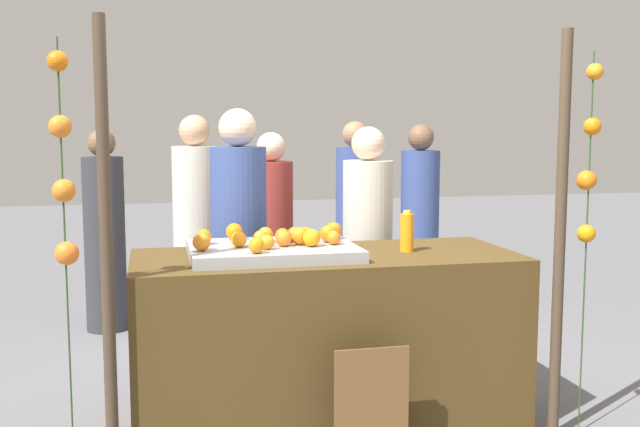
% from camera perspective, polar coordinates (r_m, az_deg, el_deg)
% --- Properties ---
extents(ground_plane, '(24.00, 24.00, 0.00)m').
position_cam_1_polar(ground_plane, '(4.19, 0.47, -15.48)').
color(ground_plane, slate).
extents(stall_counter, '(2.02, 0.83, 0.91)m').
position_cam_1_polar(stall_counter, '(4.04, 0.48, -9.50)').
color(stall_counter, '#4C3819').
rests_on(stall_counter, ground_plane).
extents(orange_tray, '(0.85, 0.63, 0.06)m').
position_cam_1_polar(orange_tray, '(3.87, -3.64, -2.87)').
color(orange_tray, '#9EA0A5').
rests_on(orange_tray, stall_counter).
extents(orange_0, '(0.08, 0.08, 0.08)m').
position_cam_1_polar(orange_0, '(3.97, -1.96, -1.59)').
color(orange_0, orange).
rests_on(orange_0, orange_tray).
extents(orange_1, '(0.09, 0.09, 0.09)m').
position_cam_1_polar(orange_1, '(3.86, -1.56, -1.74)').
color(orange_1, orange).
rests_on(orange_1, orange_tray).
extents(orange_2, '(0.08, 0.08, 0.08)m').
position_cam_1_polar(orange_2, '(3.62, -4.89, -2.45)').
color(orange_2, orange).
rests_on(orange_2, orange_tray).
extents(orange_3, '(0.09, 0.09, 0.09)m').
position_cam_1_polar(orange_3, '(3.95, 0.64, -1.55)').
color(orange_3, orange).
rests_on(orange_3, orange_tray).
extents(orange_4, '(0.08, 0.08, 0.08)m').
position_cam_1_polar(orange_4, '(3.92, -8.89, -1.77)').
color(orange_4, orange).
rests_on(orange_4, orange_tray).
extents(orange_5, '(0.08, 0.08, 0.08)m').
position_cam_1_polar(orange_5, '(3.81, -6.23, -1.98)').
color(orange_5, orange).
rests_on(orange_5, orange_tray).
extents(orange_6, '(0.08, 0.08, 0.08)m').
position_cam_1_polar(orange_6, '(3.95, -4.20, -1.63)').
color(orange_6, orange).
rests_on(orange_6, orange_tray).
extents(orange_7, '(0.09, 0.09, 0.09)m').
position_cam_1_polar(orange_7, '(3.72, -9.05, -2.16)').
color(orange_7, orange).
rests_on(orange_7, orange_tray).
extents(orange_8, '(0.09, 0.09, 0.09)m').
position_cam_1_polar(orange_8, '(4.07, 1.05, -1.32)').
color(orange_8, orange).
rests_on(orange_8, orange_tray).
extents(orange_9, '(0.08, 0.08, 0.08)m').
position_cam_1_polar(orange_9, '(3.82, -2.80, -1.94)').
color(orange_9, orange).
rests_on(orange_9, orange_tray).
extents(orange_10, '(0.09, 0.09, 0.09)m').
position_cam_1_polar(orange_10, '(4.06, -6.58, -1.38)').
color(orange_10, orange).
rests_on(orange_10, orange_tray).
extents(orange_11, '(0.08, 0.08, 0.08)m').
position_cam_1_polar(orange_11, '(3.82, -4.55, -1.91)').
color(orange_11, orange).
rests_on(orange_11, orange_tray).
extents(orange_12, '(0.07, 0.07, 0.07)m').
position_cam_1_polar(orange_12, '(3.87, 1.05, -1.86)').
color(orange_12, orange).
rests_on(orange_12, orange_tray).
extents(orange_13, '(0.07, 0.07, 0.07)m').
position_cam_1_polar(orange_13, '(4.00, -1.08, -1.57)').
color(orange_13, orange).
rests_on(orange_13, orange_tray).
extents(orange_14, '(0.07, 0.07, 0.07)m').
position_cam_1_polar(orange_14, '(3.73, -4.07, -2.20)').
color(orange_14, orange).
rests_on(orange_14, orange_tray).
extents(orange_15, '(0.08, 0.08, 0.08)m').
position_cam_1_polar(orange_15, '(3.92, -2.88, -1.71)').
color(orange_15, orange).
rests_on(orange_15, orange_tray).
extents(orange_16, '(0.09, 0.09, 0.09)m').
position_cam_1_polar(orange_16, '(3.81, -0.64, -1.88)').
color(orange_16, orange).
rests_on(orange_16, orange_tray).
extents(juice_bottle, '(0.07, 0.07, 0.22)m').
position_cam_1_polar(juice_bottle, '(4.04, 6.67, -1.42)').
color(juice_bottle, orange).
rests_on(juice_bottle, stall_counter).
extents(chalkboard_sign, '(0.36, 0.03, 0.58)m').
position_cam_1_polar(chalkboard_sign, '(3.59, 3.93, -14.61)').
color(chalkboard_sign, brown).
rests_on(chalkboard_sign, ground_plane).
extents(vendor_left, '(0.34, 0.34, 1.69)m').
position_cam_1_polar(vendor_left, '(4.57, -6.20, -3.39)').
color(vendor_left, '#384C8C').
rests_on(vendor_left, ground_plane).
extents(vendor_right, '(0.32, 0.32, 1.58)m').
position_cam_1_polar(vendor_right, '(4.78, 3.65, -3.52)').
color(vendor_right, beige).
rests_on(vendor_right, ground_plane).
extents(crowd_person_0, '(0.31, 0.31, 1.54)m').
position_cam_1_polar(crowd_person_0, '(5.39, -3.70, -2.55)').
color(crowd_person_0, maroon).
rests_on(crowd_person_0, ground_plane).
extents(crowd_person_1, '(0.31, 0.31, 1.56)m').
position_cam_1_polar(crowd_person_1, '(6.00, -16.14, -1.78)').
color(crowd_person_1, '#333338').
rests_on(crowd_person_1, ground_plane).
extents(crowd_person_2, '(0.32, 0.32, 1.60)m').
position_cam_1_polar(crowd_person_2, '(6.30, 7.62, -1.02)').
color(crowd_person_2, '#384C8C').
rests_on(crowd_person_2, ground_plane).
extents(crowd_person_3, '(0.33, 0.33, 1.63)m').
position_cam_1_polar(crowd_person_3, '(6.38, 2.67, -0.76)').
color(crowd_person_3, '#384C8C').
rests_on(crowd_person_3, ground_plane).
extents(crowd_person_4, '(0.33, 0.33, 1.66)m').
position_cam_1_polar(crowd_person_4, '(5.50, -9.41, -1.85)').
color(crowd_person_4, beige).
rests_on(crowd_person_4, ground_plane).
extents(canopy_post_left, '(0.06, 0.06, 2.05)m').
position_cam_1_polar(canopy_post_left, '(3.37, -16.01, -3.04)').
color(canopy_post_left, '#473828').
rests_on(canopy_post_left, ground_plane).
extents(canopy_post_right, '(0.06, 0.06, 2.05)m').
position_cam_1_polar(canopy_post_right, '(3.91, 17.87, -1.80)').
color(canopy_post_right, '#473828').
rests_on(canopy_post_right, ground_plane).
extents(garland_strand_left, '(0.11, 0.10, 1.95)m').
position_cam_1_polar(garland_strand_left, '(3.31, -19.06, 2.88)').
color(garland_strand_left, '#2D4C23').
rests_on(garland_strand_left, ground_plane).
extents(garland_strand_right, '(0.11, 0.11, 1.95)m').
position_cam_1_polar(garland_strand_right, '(3.96, 19.89, 3.49)').
color(garland_strand_right, '#2D4C23').
rests_on(garland_strand_right, ground_plane).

